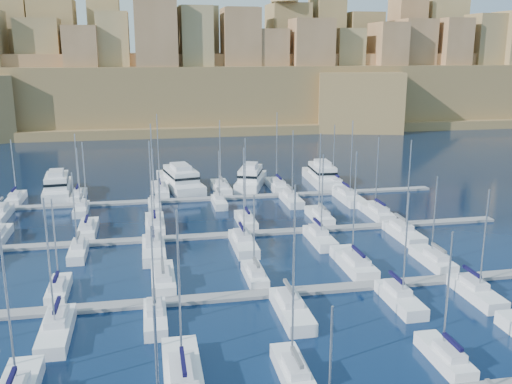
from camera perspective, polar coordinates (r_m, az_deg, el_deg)
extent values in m
plane|color=#061631|center=(77.26, -0.44, -6.66)|extent=(600.00, 600.00, 0.00)
cube|color=slate|center=(66.31, 1.49, -10.10)|extent=(84.00, 2.00, 0.40)
cube|color=slate|center=(86.48, -1.65, -4.23)|extent=(84.00, 2.00, 0.40)
cube|color=slate|center=(107.38, -3.57, -0.61)|extent=(84.00, 2.00, 0.40)
cylinder|color=#9EA0A8|center=(48.60, -23.60, -10.17)|extent=(0.18, 0.18, 13.93)
cube|color=black|center=(49.41, -23.42, -17.00)|extent=(0.35, 3.85, 0.35)
cube|color=white|center=(50.97, -7.35, -17.74)|extent=(3.17, 10.56, 1.73)
cube|color=silver|center=(49.44, -7.31, -17.18)|extent=(2.22, 4.75, 0.70)
cylinder|color=#9EA0A8|center=(47.89, -7.68, -9.60)|extent=(0.18, 0.18, 13.56)
cube|color=black|center=(48.45, -7.30, -16.44)|extent=(0.35, 4.23, 0.35)
cube|color=white|center=(51.10, 3.72, -17.65)|extent=(2.35, 7.85, 1.59)
cube|color=silver|center=(49.85, 3.98, -16.99)|extent=(1.65, 3.53, 0.70)
cylinder|color=#9EA0A8|center=(48.46, 3.72, -11.13)|extent=(0.18, 0.18, 10.87)
cube|color=#595B60|center=(48.99, 4.12, -16.17)|extent=(0.35, 3.14, 0.35)
cube|color=white|center=(55.77, 18.30, -15.49)|extent=(2.26, 7.55, 1.58)
cube|color=silver|center=(54.66, 18.79, -14.80)|extent=(1.58, 3.40, 0.70)
cylinder|color=#9EA0A8|center=(53.33, 18.62, -9.40)|extent=(0.18, 0.18, 10.97)
cube|color=black|center=(53.89, 19.08, -14.00)|extent=(0.35, 3.02, 0.35)
cylinder|color=#9EA0A8|center=(39.62, 7.41, -17.95)|extent=(0.18, 0.18, 10.22)
cube|color=white|center=(69.97, -19.10, -9.33)|extent=(2.21, 7.35, 1.57)
cube|color=silver|center=(68.87, -19.26, -8.70)|extent=(1.54, 3.31, 0.70)
cylinder|color=#9EA0A8|center=(68.30, -19.45, -4.72)|extent=(0.18, 0.18, 10.03)
cube|color=black|center=(68.14, -19.37, -8.00)|extent=(0.35, 2.94, 0.35)
cube|color=white|center=(69.95, -9.28, -8.67)|extent=(2.73, 9.10, 1.65)
cube|color=silver|center=(68.66, -9.29, -8.05)|extent=(1.91, 4.09, 0.70)
cylinder|color=#9EA0A8|center=(68.03, -9.52, -3.10)|extent=(0.18, 0.18, 12.28)
cube|color=#595B60|center=(67.85, -9.31, -7.37)|extent=(0.35, 3.64, 0.35)
cube|color=white|center=(70.25, -0.14, -8.41)|extent=(2.23, 7.42, 1.57)
cube|color=silver|center=(69.15, -0.02, -7.77)|extent=(1.56, 3.34, 0.70)
cylinder|color=#9EA0A8|center=(68.69, -0.20, -4.06)|extent=(0.18, 0.18, 9.39)
cube|color=#595B60|center=(68.42, 0.04, -7.07)|extent=(0.35, 2.97, 0.35)
cube|color=white|center=(74.90, 9.71, -7.10)|extent=(3.07, 10.24, 1.71)
cube|color=silver|center=(73.58, 10.02, -6.50)|extent=(2.15, 4.61, 0.70)
cylinder|color=#9EA0A8|center=(72.96, 9.81, -1.29)|extent=(0.18, 0.18, 13.74)
cube|color=black|center=(72.78, 10.20, -5.86)|extent=(0.35, 4.09, 0.35)
cube|color=white|center=(78.52, 17.25, -6.57)|extent=(2.60, 8.68, 1.63)
cube|color=silver|center=(77.41, 17.61, -5.98)|extent=(1.82, 3.91, 0.70)
cylinder|color=#9EA0A8|center=(77.04, 17.42, -2.28)|extent=(0.18, 0.18, 10.36)
cube|color=#595B60|center=(76.71, 17.82, -5.35)|extent=(0.35, 3.47, 0.35)
cube|color=white|center=(60.48, -19.32, -13.09)|extent=(2.80, 9.33, 1.67)
cube|color=silver|center=(60.80, -19.29, -11.70)|extent=(1.96, 4.20, 0.70)
cylinder|color=#9EA0A8|center=(57.21, -19.97, -6.80)|extent=(0.18, 0.18, 12.84)
cube|color=black|center=(60.79, -19.31, -10.62)|extent=(0.35, 3.73, 0.35)
cube|color=white|center=(60.49, -10.04, -12.51)|extent=(2.31, 7.69, 1.58)
cube|color=silver|center=(60.69, -10.10, -11.22)|extent=(1.61, 3.46, 0.70)
cylinder|color=#9EA0A8|center=(57.90, -10.26, -7.81)|extent=(0.18, 0.18, 9.40)
cube|color=#595B60|center=(60.60, -10.15, -10.17)|extent=(0.35, 3.07, 0.35)
cube|color=white|center=(61.31, 3.61, -11.88)|extent=(2.86, 9.52, 1.68)
cube|color=silver|center=(61.64, 3.40, -10.51)|extent=(2.00, 4.28, 0.70)
cylinder|color=#9EA0A8|center=(58.04, 3.84, -5.54)|extent=(0.18, 0.18, 13.03)
cube|color=#595B60|center=(61.63, 3.30, -9.44)|extent=(0.35, 3.81, 0.35)
cube|color=white|center=(65.70, 14.22, -10.49)|extent=(2.57, 8.58, 1.63)
cube|color=silver|center=(65.94, 13.97, -9.27)|extent=(1.80, 3.86, 0.70)
cylinder|color=#9EA0A8|center=(62.94, 14.74, -5.18)|extent=(0.18, 0.18, 11.53)
cube|color=black|center=(65.90, 13.86, -8.29)|extent=(0.35, 3.43, 0.35)
cube|color=white|center=(69.90, 21.18, -9.51)|extent=(2.60, 8.66, 1.63)
cube|color=silver|center=(70.14, 20.89, -8.37)|extent=(1.82, 3.90, 0.70)
cylinder|color=#9EA0A8|center=(67.32, 21.86, -4.50)|extent=(0.18, 0.18, 11.49)
cube|color=black|center=(70.10, 20.78, -7.45)|extent=(0.35, 3.46, 0.35)
cube|color=white|center=(92.74, -24.25, -4.05)|extent=(2.37, 7.90, 1.59)
cube|color=white|center=(91.00, -16.44, -3.68)|extent=(2.64, 8.80, 1.64)
cube|color=silver|center=(89.82, -16.54, -3.13)|extent=(1.85, 3.96, 0.70)
cylinder|color=#9EA0A8|center=(89.58, -16.73, 0.78)|extent=(0.18, 0.18, 12.70)
cube|color=black|center=(89.11, -16.61, -2.57)|extent=(0.35, 3.52, 0.35)
cube|color=white|center=(90.95, -10.07, -3.30)|extent=(2.92, 9.72, 1.69)
cube|color=silver|center=(89.68, -10.09, -2.75)|extent=(2.04, 4.38, 0.70)
cylinder|color=#9EA0A8|center=(89.32, -10.31, 1.94)|extent=(0.18, 0.18, 15.09)
cube|color=black|center=(88.91, -10.11, -2.20)|extent=(0.35, 3.89, 0.35)
cube|color=white|center=(91.61, -1.02, -2.97)|extent=(2.54, 8.47, 1.62)
cube|color=silver|center=(90.48, -0.93, -2.42)|extent=(1.78, 3.81, 0.70)
cylinder|color=#9EA0A8|center=(90.19, -1.09, 1.44)|extent=(0.18, 0.18, 12.62)
cube|color=black|center=(89.78, -0.88, -1.86)|extent=(0.35, 3.39, 0.35)
cube|color=white|center=(94.60, 6.35, -2.50)|extent=(2.65, 8.84, 1.64)
cube|color=silver|center=(93.46, 6.53, -1.96)|extent=(1.86, 3.98, 0.70)
cylinder|color=#9EA0A8|center=(93.20, 6.39, 1.89)|extent=(0.18, 0.18, 12.99)
cube|color=#595B60|center=(92.77, 6.63, -1.41)|extent=(0.35, 3.54, 0.35)
cube|color=white|center=(98.41, 11.91, -2.05)|extent=(2.93, 9.77, 1.69)
cube|color=silver|center=(97.23, 12.17, -1.53)|extent=(2.05, 4.40, 0.70)
cylinder|color=#9EA0A8|center=(97.22, 12.00, 1.90)|extent=(0.18, 0.18, 11.97)
cube|color=black|center=(96.53, 12.31, -1.01)|extent=(0.35, 3.91, 0.35)
cube|color=white|center=(81.48, -17.35, -5.85)|extent=(2.25, 7.51, 1.58)
cube|color=silver|center=(81.82, -17.36, -4.92)|extent=(1.58, 3.38, 0.70)
cylinder|color=#9EA0A8|center=(79.34, -17.69, -1.84)|extent=(0.18, 0.18, 10.48)
cube|color=#595B60|center=(81.85, -17.38, -4.14)|extent=(0.35, 3.00, 0.35)
cube|color=white|center=(79.62, -10.18, -5.83)|extent=(3.04, 10.13, 1.71)
cube|color=silver|center=(80.19, -10.23, -4.78)|extent=(2.13, 4.56, 0.70)
cylinder|color=#9EA0A8|center=(76.79, -10.43, -0.28)|extent=(0.18, 0.18, 14.44)
cube|color=black|center=(80.34, -10.27, -3.95)|extent=(0.35, 4.05, 0.35)
cube|color=white|center=(80.82, -1.25, -5.31)|extent=(2.93, 9.77, 1.69)
cube|color=silver|center=(81.34, -1.38, -4.29)|extent=(2.05, 4.40, 0.70)
cylinder|color=#9EA0A8|center=(78.21, -1.22, -0.29)|extent=(0.18, 0.18, 13.13)
cube|color=black|center=(81.48, -1.44, -3.48)|extent=(0.35, 3.91, 0.35)
cube|color=white|center=(83.68, 6.41, -4.72)|extent=(2.73, 9.09, 1.65)
cube|color=silver|center=(84.14, 6.25, -3.77)|extent=(1.91, 4.09, 0.70)
cylinder|color=#9EA0A8|center=(81.35, 6.64, -0.32)|extent=(0.18, 0.18, 11.83)
cube|color=black|center=(84.24, 6.18, -2.99)|extent=(0.35, 3.64, 0.35)
cube|color=white|center=(88.08, 14.57, -4.12)|extent=(2.88, 9.59, 1.68)
cube|color=silver|center=(88.55, 14.35, -3.20)|extent=(2.01, 4.32, 0.70)
cylinder|color=#9EA0A8|center=(85.66, 15.01, 0.60)|extent=(0.18, 0.18, 13.45)
cube|color=#595B60|center=(88.67, 14.26, -2.47)|extent=(0.35, 3.84, 0.35)
cube|color=white|center=(113.99, -22.85, -0.69)|extent=(2.44, 8.15, 1.61)
cube|color=silver|center=(112.95, -22.99, -0.22)|extent=(1.71, 3.67, 0.70)
cylinder|color=#9EA0A8|center=(113.13, -23.10, 2.28)|extent=(0.18, 0.18, 10.28)
cube|color=black|center=(112.32, -23.08, 0.24)|extent=(0.35, 3.26, 0.35)
cube|color=white|center=(112.17, -17.29, -0.43)|extent=(2.45, 8.17, 1.61)
cube|color=silver|center=(111.11, -17.37, 0.04)|extent=(1.71, 3.67, 0.70)
cylinder|color=#9EA0A8|center=(111.23, -17.50, 2.77)|extent=(0.18, 0.18, 11.02)
cube|color=black|center=(110.48, -17.43, 0.52)|extent=(0.35, 3.27, 0.35)
cube|color=white|center=(112.75, -9.59, 0.12)|extent=(3.27, 10.90, 1.75)
cube|color=silver|center=(111.40, -9.60, 0.60)|extent=(2.29, 4.91, 0.70)
cylinder|color=#9EA0A8|center=(111.68, -9.76, 4.12)|extent=(0.18, 0.18, 14.04)
cube|color=black|center=(110.64, -9.61, 1.06)|extent=(0.35, 4.36, 0.35)
cube|color=white|center=(113.41, -3.53, 0.37)|extent=(3.14, 10.48, 1.72)
cube|color=silver|center=(112.11, -3.46, 0.85)|extent=(2.20, 4.72, 0.70)
cylinder|color=#9EA0A8|center=(112.44, -3.62, 4.00)|extent=(0.18, 0.18, 12.67)
cube|color=#595B60|center=(111.37, -3.44, 1.31)|extent=(0.35, 4.19, 0.35)
cube|color=white|center=(115.16, 2.11, 0.59)|extent=(3.01, 10.03, 1.70)
cube|color=silver|center=(113.94, 2.23, 1.07)|extent=(2.11, 4.51, 0.70)
cylinder|color=#9EA0A8|center=(114.08, 2.08, 4.48)|extent=(0.18, 0.18, 13.96)
cube|color=black|center=(113.23, 2.29, 1.53)|extent=(0.35, 4.01, 0.35)
cube|color=white|center=(117.81, 7.75, 0.77)|extent=(2.67, 8.91, 1.65)
cube|color=silver|center=(116.73, 7.91, 1.23)|extent=(1.87, 4.01, 0.70)
cylinder|color=#9EA0A8|center=(116.92, 7.79, 3.91)|extent=(0.18, 0.18, 11.32)
cube|color=black|center=(116.09, 8.00, 1.69)|extent=(0.35, 3.56, 0.35)
cube|color=silver|center=(104.33, -24.25, -1.41)|extent=(2.07, 4.44, 0.70)
cube|color=#595B60|center=(104.54, -24.25, -0.79)|extent=(0.35, 3.95, 0.35)
cube|color=white|center=(102.55, -17.07, -1.76)|extent=(2.26, 7.52, 1.58)
cube|color=silver|center=(102.98, -17.07, -1.04)|extent=(1.58, 3.38, 0.70)
cylinder|color=#9EA0A8|center=(100.81, -17.32, 1.39)|extent=(0.18, 0.18, 10.15)
cube|color=#595B60|center=(103.09, -17.09, -0.42)|extent=(0.35, 3.01, 0.35)
cube|color=white|center=(102.00, -10.10, -1.43)|extent=(2.19, 7.30, 1.57)
cube|color=silver|center=(102.42, -10.13, -0.71)|extent=(1.53, 3.29, 0.70)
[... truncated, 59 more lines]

